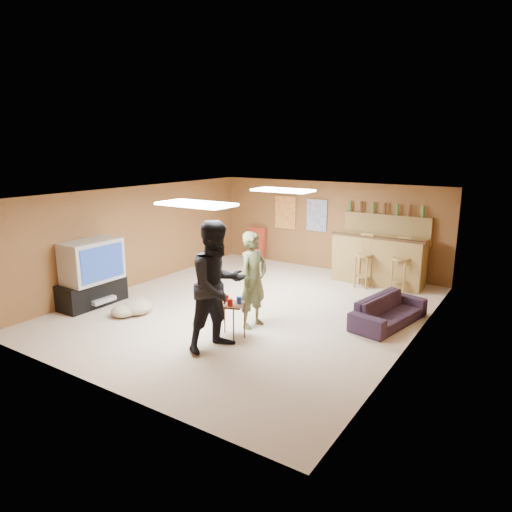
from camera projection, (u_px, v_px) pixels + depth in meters
The scene contains 32 objects.
ground at pixel (250, 309), 8.77m from camera, with size 7.00×7.00×0.00m, color #BCA78F.
ceiling at pixel (250, 194), 8.25m from camera, with size 6.00×7.00×0.02m, color silver.
wall_back at pixel (328, 226), 11.36m from camera, with size 6.00×0.02×2.20m, color brown.
wall_front at pixel (94, 307), 5.65m from camera, with size 6.00×0.02×2.20m, color brown.
wall_left at pixel (138, 236), 10.10m from camera, with size 0.02×7.00×2.20m, color brown.
wall_right at pixel (414, 277), 6.92m from camera, with size 0.02×7.00×2.20m, color brown.
tv_stand at pixel (92, 293), 8.92m from camera, with size 0.55×1.30×0.50m, color black.
dvd_box at pixel (100, 299), 8.83m from camera, with size 0.35×0.50×0.08m, color #B2B2B7.
tv_body at pixel (92, 261), 8.73m from camera, with size 0.60×1.10×0.80m, color #B2B2B7.
tv_screen at pixel (103, 263), 8.57m from camera, with size 0.02×0.95×0.65m, color navy.
bar_counter at pixel (378, 260), 10.25m from camera, with size 2.00×0.60×1.10m, color olive.
bar_lip at pixel (376, 238), 9.91m from camera, with size 2.10×0.12×0.05m, color #3C2313.
bar_shelf at pixel (387, 216), 10.39m from camera, with size 2.00×0.18×0.05m, color olive.
bar_backing at pixel (387, 228), 10.48m from camera, with size 2.00×0.14×0.60m, color olive.
poster_left at pixel (285, 213), 11.91m from camera, with size 0.60×0.03×0.85m, color #BF3F26.
poster_right at pixel (317, 215), 11.43m from camera, with size 0.55×0.03×0.80m, color #334C99.
folding_chair_stack at pixel (256, 244), 12.41m from camera, with size 0.50×0.14×0.90m, color maroon.
ceiling_panel_front at pixel (196, 204), 7.03m from camera, with size 1.20×0.60×0.04m, color white.
ceiling_panel_back at pixel (283, 190), 9.23m from camera, with size 1.20×0.60×0.04m, color white.
person_olive at pixel (253, 280), 7.73m from camera, with size 0.60×0.40×1.66m, color #4F5632.
person_black at pixel (218, 286), 6.82m from camera, with size 0.97×0.76×2.00m, color black.
sofa at pixel (389, 311), 7.96m from camera, with size 1.66×0.65×0.48m, color black.
tray_table at pixel (229, 321), 7.34m from camera, with size 0.46×0.37×0.60m, color #3C2313.
cup_red_near at pixel (226, 298), 7.35m from camera, with size 0.08×0.08×0.11m, color #A3120A.
cup_red_far at pixel (230, 302), 7.15m from camera, with size 0.08×0.08×0.11m, color #A3120A.
cup_blue at pixel (239, 300), 7.25m from camera, with size 0.08×0.08×0.11m, color navy.
bar_stool_left at pixel (363, 263), 9.99m from camera, with size 0.34×0.34×1.08m, color olive, non-canonical shape.
bar_stool_right at pixel (400, 267), 9.66m from camera, with size 0.35×0.35×1.10m, color olive, non-canonical shape.
cushion_near_tv at pixel (137, 307), 8.48m from camera, with size 0.57×0.57×0.26m, color tan.
cushion_mid at pixel (212, 298), 9.09m from camera, with size 0.43×0.43×0.19m, color tan.
cushion_far at pixel (124, 311), 8.35m from camera, with size 0.47×0.47×0.21m, color tan.
bottle_row at pixel (385, 209), 10.37m from camera, with size 1.76×0.08×0.26m, color #3F7233, non-canonical shape.
Camera 1 is at (4.60, -6.89, 3.04)m, focal length 32.00 mm.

